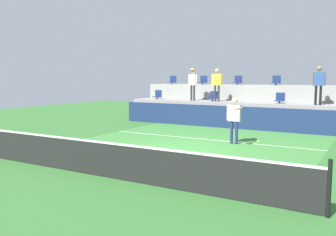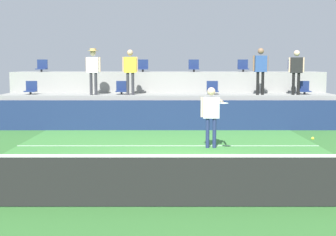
% 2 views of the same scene
% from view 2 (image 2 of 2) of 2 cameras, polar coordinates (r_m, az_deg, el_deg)
% --- Properties ---
extents(ground_plane, '(40.00, 40.00, 0.00)m').
position_cam_2_polar(ground_plane, '(12.52, -0.19, -5.01)').
color(ground_plane, '#336B2D').
extents(court_inner_paint, '(9.00, 10.00, 0.01)m').
position_cam_2_polar(court_inner_paint, '(13.50, -0.20, -4.18)').
color(court_inner_paint, '#3D7F38').
rests_on(court_inner_paint, ground_plane).
extents(court_service_line, '(9.00, 0.06, 0.00)m').
position_cam_2_polar(court_service_line, '(14.88, -0.20, -3.19)').
color(court_service_line, white).
rests_on(court_service_line, ground_plane).
extents(tennis_net, '(10.48, 0.08, 1.07)m').
position_cam_2_polar(tennis_net, '(8.50, -0.19, -6.96)').
color(tennis_net, black).
rests_on(tennis_net, ground_plane).
extents(sponsor_backboard, '(13.00, 0.16, 1.10)m').
position_cam_2_polar(sponsor_backboard, '(18.38, -0.20, 0.31)').
color(sponsor_backboard, navy).
rests_on(sponsor_backboard, ground_plane).
extents(seating_tier_lower, '(13.00, 1.80, 1.25)m').
position_cam_2_polar(seating_tier_lower, '(19.67, -0.20, 0.92)').
color(seating_tier_lower, gray).
rests_on(seating_tier_lower, ground_plane).
extents(seating_tier_upper, '(13.00, 1.80, 2.10)m').
position_cam_2_polar(seating_tier_upper, '(21.43, -0.20, 2.49)').
color(seating_tier_upper, gray).
rests_on(seating_tier_upper, ground_plane).
extents(stadium_chair_lower_far_left, '(0.44, 0.40, 0.52)m').
position_cam_2_polar(stadium_chair_lower_far_left, '(20.26, -15.57, 3.23)').
color(stadium_chair_lower_far_left, '#2D2D33').
rests_on(stadium_chair_lower_far_left, seating_tier_lower).
extents(stadium_chair_lower_left, '(0.44, 0.40, 0.52)m').
position_cam_2_polar(stadium_chair_lower_left, '(19.62, -5.51, 3.34)').
color(stadium_chair_lower_left, '#2D2D33').
rests_on(stadium_chair_lower_left, seating_tier_lower).
extents(stadium_chair_lower_right, '(0.44, 0.40, 0.52)m').
position_cam_2_polar(stadium_chair_lower_right, '(19.62, 4.89, 3.34)').
color(stadium_chair_lower_right, '#2D2D33').
rests_on(stadium_chair_lower_right, seating_tier_lower).
extents(stadium_chair_lower_far_right, '(0.44, 0.40, 0.52)m').
position_cam_2_polar(stadium_chair_lower_far_right, '(20.25, 15.06, 3.24)').
color(stadium_chair_lower_far_right, '#2D2D33').
rests_on(stadium_chair_lower_far_right, seating_tier_lower).
extents(stadium_chair_upper_far_left, '(0.44, 0.40, 0.52)m').
position_cam_2_polar(stadium_chair_upper_far_left, '(21.98, -14.40, 5.69)').
color(stadium_chair_upper_far_left, '#2D2D33').
rests_on(stadium_chair_upper_far_left, seating_tier_upper).
extents(stadium_chair_upper_left, '(0.44, 0.40, 0.52)m').
position_cam_2_polar(stadium_chair_upper_left, '(21.56, -8.89, 5.81)').
color(stadium_chair_upper_left, '#2D2D33').
rests_on(stadium_chair_upper_left, seating_tier_upper).
extents(stadium_chair_upper_mid_left, '(0.44, 0.40, 0.52)m').
position_cam_2_polar(stadium_chair_upper_mid_left, '(21.34, -3.08, 5.87)').
color(stadium_chair_upper_mid_left, '#2D2D33').
rests_on(stadium_chair_upper_mid_left, seating_tier_upper).
extents(stadium_chair_upper_mid_right, '(0.44, 0.40, 0.52)m').
position_cam_2_polar(stadium_chair_upper_mid_right, '(21.34, 2.76, 5.87)').
color(stadium_chair_upper_mid_right, '#2D2D33').
rests_on(stadium_chair_upper_mid_right, seating_tier_upper).
extents(stadium_chair_upper_right, '(0.44, 0.40, 0.52)m').
position_cam_2_polar(stadium_chair_upper_right, '(21.55, 8.36, 5.81)').
color(stadium_chair_upper_right, '#2D2D33').
rests_on(stadium_chair_upper_right, seating_tier_upper).
extents(stadium_chair_upper_far_right, '(0.44, 0.40, 0.52)m').
position_cam_2_polar(stadium_chair_upper_far_right, '(21.98, 13.94, 5.70)').
color(stadium_chair_upper_far_right, '#2D2D33').
rests_on(stadium_chair_upper_far_right, seating_tier_upper).
extents(tennis_player, '(0.69, 1.22, 1.76)m').
position_cam_2_polar(tennis_player, '(14.44, 4.79, 0.82)').
color(tennis_player, navy).
rests_on(tennis_player, ground_plane).
extents(spectator_with_hat, '(0.60, 0.49, 1.77)m').
position_cam_2_polar(spectator_with_hat, '(19.34, -8.74, 5.85)').
color(spectator_with_hat, '#2D2D33').
rests_on(spectator_with_hat, seating_tier_lower).
extents(spectator_leaning_on_rail, '(0.60, 0.27, 1.73)m').
position_cam_2_polar(spectator_leaning_on_rail, '(19.19, -4.54, 5.76)').
color(spectator_leaning_on_rail, '#2D2D33').
rests_on(spectator_leaning_on_rail, seating_tier_lower).
extents(spectator_in_grey, '(0.62, 0.28, 1.79)m').
position_cam_2_polar(spectator_in_grey, '(19.46, 10.31, 5.82)').
color(spectator_in_grey, black).
rests_on(spectator_in_grey, seating_tier_lower).
extents(spectator_in_white, '(0.60, 0.25, 1.70)m').
position_cam_2_polar(spectator_in_white, '(19.75, 14.24, 5.56)').
color(spectator_in_white, black).
rests_on(spectator_in_white, seating_tier_lower).
extents(tennis_ball, '(0.07, 0.07, 0.07)m').
position_cam_2_polar(tennis_ball, '(11.40, 15.99, -2.25)').
color(tennis_ball, '#CCE033').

